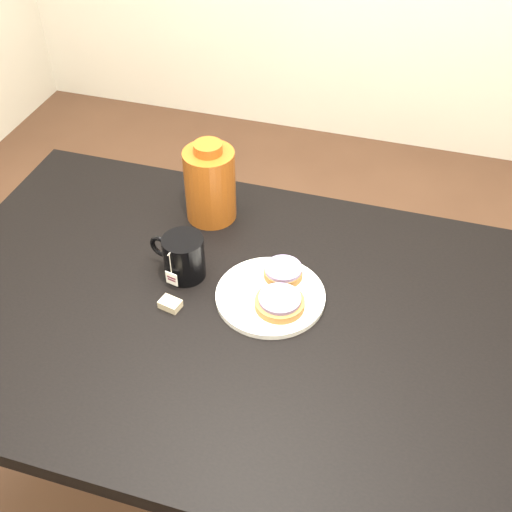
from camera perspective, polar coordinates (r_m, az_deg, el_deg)
name	(u,v)px	position (r m, az deg, el deg)	size (l,w,h in m)	color
ground_plane	(242,485)	(2.00, -1.26, -19.69)	(4.00, 4.00, 0.00)	brown
table	(237,335)	(1.44, -1.66, -7.07)	(1.40, 0.90, 0.75)	black
plate	(270,295)	(1.40, 1.29, -3.51)	(0.24, 0.24, 0.02)	white
bagel_back	(283,272)	(1.43, 2.43, -1.39)	(0.09, 0.09, 0.03)	brown
bagel_front	(280,302)	(1.36, 2.12, -4.12)	(0.15, 0.15, 0.03)	brown
mug	(183,257)	(1.43, -6.49, -0.05)	(0.15, 0.11, 0.10)	black
teabag_pouch	(170,304)	(1.39, -7.63, -4.26)	(0.04, 0.03, 0.02)	#C6B793
bagel_package	(210,184)	(1.57, -4.11, 6.42)	(0.16, 0.16, 0.21)	#662C0D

